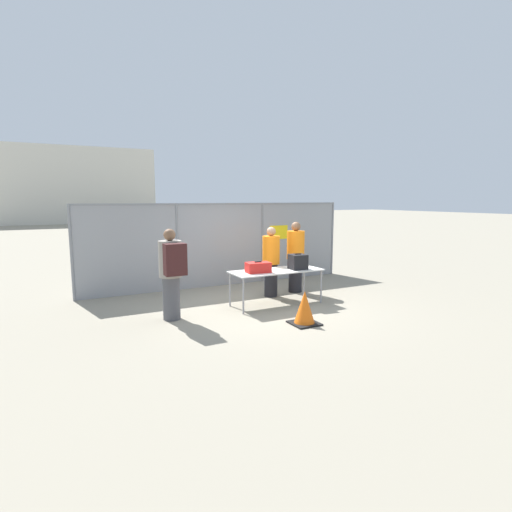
# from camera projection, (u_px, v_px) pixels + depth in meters

# --- Properties ---
(ground_plane) EXTENTS (120.00, 120.00, 0.00)m
(ground_plane) POSITION_uv_depth(u_px,v_px,m) (263.00, 305.00, 9.00)
(ground_plane) COLOR gray
(fence_section) EXTENTS (7.59, 0.07, 2.27)m
(fence_section) POSITION_uv_depth(u_px,v_px,m) (223.00, 243.00, 10.92)
(fence_section) COLOR gray
(fence_section) RESTS_ON ground_plane
(inspection_table) EXTENTS (2.09, 0.81, 0.79)m
(inspection_table) POSITION_uv_depth(u_px,v_px,m) (276.00, 273.00, 8.95)
(inspection_table) COLOR silver
(inspection_table) RESTS_ON ground_plane
(suitcase_red) EXTENTS (0.55, 0.36, 0.25)m
(suitcase_red) POSITION_uv_depth(u_px,v_px,m) (258.00, 267.00, 8.66)
(suitcase_red) COLOR red
(suitcase_red) RESTS_ON inspection_table
(suitcase_black) EXTENTS (0.40, 0.38, 0.36)m
(suitcase_black) POSITION_uv_depth(u_px,v_px,m) (298.00, 262.00, 9.06)
(suitcase_black) COLOR black
(suitcase_black) RESTS_ON inspection_table
(traveler_hooded) EXTENTS (0.45, 0.69, 1.81)m
(traveler_hooded) POSITION_uv_depth(u_px,v_px,m) (171.00, 271.00, 7.76)
(traveler_hooded) COLOR #4C4C51
(traveler_hooded) RESTS_ON ground_plane
(security_worker_near) EXTENTS (0.42, 0.42, 1.71)m
(security_worker_near) POSITION_uv_depth(u_px,v_px,m) (271.00, 261.00, 9.70)
(security_worker_near) COLOR black
(security_worker_near) RESTS_ON ground_plane
(security_worker_far) EXTENTS (0.45, 0.45, 1.80)m
(security_worker_far) POSITION_uv_depth(u_px,v_px,m) (296.00, 256.00, 10.16)
(security_worker_far) COLOR black
(security_worker_far) RESTS_ON ground_plane
(utility_trailer) EXTENTS (3.34, 2.24, 0.72)m
(utility_trailer) POSITION_uv_depth(u_px,v_px,m) (253.00, 259.00, 12.97)
(utility_trailer) COLOR #4C6B47
(utility_trailer) RESTS_ON ground_plane
(distant_hangar) EXTENTS (14.96, 10.17, 7.26)m
(distant_hangar) POSITION_uv_depth(u_px,v_px,m) (72.00, 187.00, 41.63)
(distant_hangar) COLOR beige
(distant_hangar) RESTS_ON ground_plane
(traffic_cone) EXTENTS (0.52, 0.52, 0.65)m
(traffic_cone) POSITION_uv_depth(u_px,v_px,m) (305.00, 309.00, 7.60)
(traffic_cone) COLOR black
(traffic_cone) RESTS_ON ground_plane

